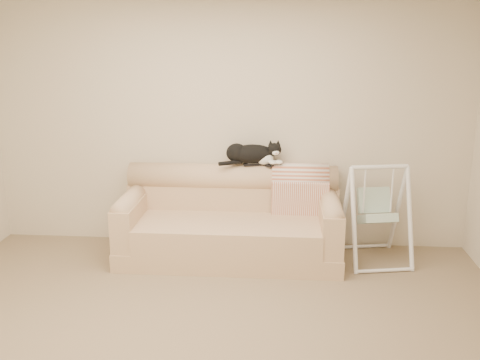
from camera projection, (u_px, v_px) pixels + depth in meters
The scene contains 8 objects.
ground_plane at pixel (203, 341), 3.96m from camera, with size 5.00×5.00×0.00m, color #7E674E.
room_shell at pixel (199, 139), 3.56m from camera, with size 5.04×4.04×2.60m.
sofa at pixel (230, 223), 5.42m from camera, with size 2.20×0.93×0.90m.
remote_a at pixel (252, 164), 5.48m from camera, with size 0.19×0.09×0.03m.
remote_b at pixel (267, 165), 5.47m from camera, with size 0.15×0.16×0.02m.
tuxedo_cat at pixel (252, 154), 5.46m from camera, with size 0.65×0.32×0.26m.
throw_blanket at pixel (300, 183), 5.49m from camera, with size 0.57×0.38×0.58m.
baby_swing at pixel (376, 213), 5.27m from camera, with size 0.71×0.74×0.99m.
Camera 1 is at (0.55, -3.48, 2.20)m, focal length 40.00 mm.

